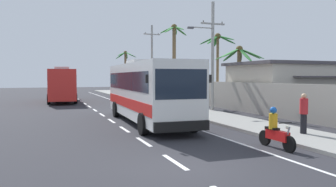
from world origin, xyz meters
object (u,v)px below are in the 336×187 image
Objects in this scene: pedestrian_midwalk at (167,96)px; palm_second at (218,52)px; pedestrian_far_walk at (304,112)px; coach_bus_far_lane at (62,84)px; coach_bus_foreground at (147,90)px; palm_nearest at (174,53)px; utility_pole_mid at (212,54)px; palm_farthest at (126,65)px; motorcycle_beside_bus at (275,132)px; utility_pole_far at (152,61)px; palm_fourth at (149,70)px; roadside_building at (305,86)px; palm_third at (239,64)px.

palm_second is (4.76, -0.18, 3.87)m from pedestrian_midwalk.
coach_bus_far_lane is at bearing -10.69° from pedestrian_far_walk.
palm_nearest reaches higher than coach_bus_foreground.
utility_pole_mid is 25.61m from palm_farthest.
coach_bus_foreground is 8.71m from pedestrian_midwalk.
utility_pole_mid is at bearing 72.26° from motorcycle_beside_bus.
motorcycle_beside_bus is 28.58m from utility_pole_far.
utility_pole_far is 1.15× the size of palm_nearest.
palm_second reaches higher than pedestrian_midwalk.
palm_second is at bearing 54.50° from utility_pole_mid.
palm_fourth is (3.72, 35.02, 2.64)m from pedestrian_far_walk.
roadside_building is (9.02, -26.40, -2.49)m from palm_farthest.
palm_farthest reaches higher than palm_fourth.
roadside_building is at bearing -73.79° from pedestrian_far_walk.
palm_fourth reaches higher than pedestrian_far_walk.
motorcycle_beside_bus is 37.29m from palm_fourth.
palm_fourth is (-0.28, 23.64, -0.02)m from palm_third.
pedestrian_far_walk is 0.35× the size of palm_third.
palm_fourth is (0.09, 20.75, -1.21)m from palm_second.
palm_nearest reaches higher than motorcycle_beside_bus.
coach_bus_far_lane is at bearing 132.25° from palm_third.
pedestrian_midwalk is at bearing -94.29° from palm_farthest.
palm_fourth is at bearing 90.68° from palm_third.
palm_nearest reaches higher than coach_bus_far_lane.
palm_second is at bearing 67.87° from motorcycle_beside_bus.
pedestrian_midwalk is 6.14m from palm_second.
palm_farthest is at bearing 95.18° from utility_pole_far.
palm_third reaches higher than pedestrian_far_walk.
utility_pole_far is 8.58m from palm_nearest.
pedestrian_midwalk is 22.25m from palm_farthest.
utility_pole_mid is at bearing 174.60° from roadside_building.
palm_nearest reaches higher than pedestrian_midwalk.
roadside_building is at bearing -40.33° from coach_bus_far_lane.
coach_bus_far_lane is at bearing 141.49° from palm_nearest.
pedestrian_midwalk is 0.23× the size of palm_nearest.
palm_farthest is (9.59, 10.60, 2.49)m from coach_bus_far_lane.
palm_second is (2.49, 3.50, 0.48)m from utility_pole_mid.
utility_pole_mid is 1.08× the size of palm_nearest.
utility_pole_far is at bearing 88.97° from utility_pole_mid.
palm_fourth reaches higher than coach_bus_foreground.
pedestrian_midwalk is 0.27× the size of palm_farthest.
coach_bus_far_lane reaches higher than pedestrian_far_walk.
palm_farthest is at bearing 97.95° from palm_third.
pedestrian_midwalk is at bearing 84.02° from motorcycle_beside_bus.
pedestrian_far_walk is 0.22× the size of utility_pole_mid.
palm_second is at bearing -42.18° from coach_bus_far_lane.
utility_pole_mid is (1.13, 10.77, 3.37)m from pedestrian_far_walk.
utility_pole_mid reaches higher than coach_bus_far_lane.
coach_bus_far_lane is 1.33× the size of utility_pole_mid.
palm_second is at bearing -90.26° from palm_fourth.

